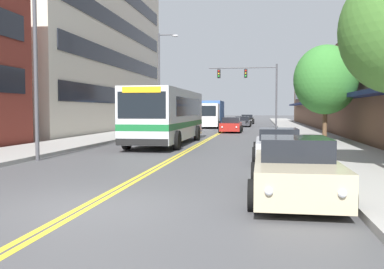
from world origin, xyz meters
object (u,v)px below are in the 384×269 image
(traffic_signal_mast, at_px, (253,83))
(street_lamp_left_far, at_px, (161,75))
(car_dark_grey_moving_third, at_px, (242,122))
(box_truck, at_px, (211,114))
(city_bus, at_px, (168,114))
(car_beige_parked_right_foreground, at_px, (295,170))
(car_black_moving_second, at_px, (247,119))
(car_silver_parked_right_mid, at_px, (278,145))
(street_lamp_left_near, at_px, (43,41))
(car_red_moving_lead, at_px, (231,125))
(street_tree_right_mid, at_px, (326,80))
(fire_hydrant, at_px, (319,147))
(car_champagne_parked_left_near, at_px, (170,127))

(traffic_signal_mast, distance_m, street_lamp_left_far, 11.69)
(car_dark_grey_moving_third, distance_m, box_truck, 5.21)
(car_dark_grey_moving_third, xyz_separation_m, box_truck, (-3.46, -3.76, 1.03))
(city_bus, height_order, car_beige_parked_right_foreground, city_bus)
(car_black_moving_second, bearing_deg, car_dark_grey_moving_third, -91.36)
(car_silver_parked_right_mid, distance_m, street_lamp_left_near, 10.34)
(city_bus, relative_size, street_lamp_left_far, 1.29)
(traffic_signal_mast, xyz_separation_m, street_lamp_left_near, (-7.76, -29.65, -0.12))
(car_red_moving_lead, xyz_separation_m, street_lamp_left_near, (-5.90, -23.36, 4.16))
(city_bus, distance_m, street_lamp_left_far, 12.68)
(city_bus, distance_m, street_tree_right_mid, 9.72)
(street_lamp_left_far, height_order, fire_hydrant, street_lamp_left_far)
(car_black_moving_second, bearing_deg, city_bus, -95.15)
(street_tree_right_mid, bearing_deg, car_dark_grey_moving_third, 102.99)
(car_red_moving_lead, bearing_deg, box_truck, 106.64)
(car_champagne_parked_left_near, distance_m, car_silver_parked_right_mid, 21.07)
(traffic_signal_mast, xyz_separation_m, street_lamp_left_far, (-7.88, -8.64, 0.18))
(car_champagne_parked_left_near, height_order, traffic_signal_mast, traffic_signal_mast)
(car_black_moving_second, bearing_deg, car_champagne_parked_left_near, -102.23)
(street_lamp_left_far, bearing_deg, traffic_signal_mast, 47.63)
(car_dark_grey_moving_third, height_order, street_lamp_left_far, street_lamp_left_far)
(car_dark_grey_moving_third, bearing_deg, car_silver_parked_right_mid, -85.19)
(street_lamp_left_far, bearing_deg, car_dark_grey_moving_third, 68.49)
(car_silver_parked_right_mid, height_order, street_tree_right_mid, street_tree_right_mid)
(car_beige_parked_right_foreground, distance_m, street_lamp_left_far, 28.87)
(city_bus, distance_m, car_beige_parked_right_foreground, 16.38)
(city_bus, xyz_separation_m, street_tree_right_mid, (9.36, 1.61, 2.06))
(street_tree_right_mid, bearing_deg, car_silver_parked_right_mid, -108.70)
(traffic_signal_mast, bearing_deg, car_champagne_parked_left_near, -128.77)
(car_red_moving_lead, xyz_separation_m, car_black_moving_second, (0.67, 24.70, 0.00))
(car_champagne_parked_left_near, bearing_deg, street_lamp_left_near, -91.82)
(car_red_moving_lead, xyz_separation_m, car_dark_grey_moving_third, (0.41, 13.96, -0.05))
(car_beige_parked_right_foreground, relative_size, street_tree_right_mid, 0.82)
(box_truck, xyz_separation_m, street_lamp_left_far, (-2.97, -12.54, 3.48))
(car_dark_grey_moving_third, height_order, street_lamp_left_near, street_lamp_left_near)
(city_bus, distance_m, car_red_moving_lead, 14.50)
(car_black_moving_second, xyz_separation_m, box_truck, (-3.71, -14.50, 0.97))
(car_silver_parked_right_mid, distance_m, street_tree_right_mid, 10.24)
(car_red_moving_lead, xyz_separation_m, traffic_signal_mast, (1.86, 6.29, 4.28))
(car_champagne_parked_left_near, distance_m, car_black_moving_second, 27.88)
(car_champagne_parked_left_near, distance_m, street_lamp_left_near, 21.24)
(fire_hydrant, bearing_deg, car_champagne_parked_left_near, 118.26)
(city_bus, bearing_deg, street_lamp_left_near, -108.45)
(car_dark_grey_moving_third, relative_size, street_lamp_left_near, 0.57)
(car_beige_parked_right_foreground, xyz_separation_m, street_lamp_left_far, (-9.52, 26.89, 4.44))
(car_beige_parked_right_foreground, bearing_deg, street_lamp_left_far, 109.50)
(car_champagne_parked_left_near, distance_m, car_red_moving_lead, 5.82)
(city_bus, height_order, car_silver_parked_right_mid, city_bus)
(car_beige_parked_right_foreground, relative_size, car_silver_parked_right_mid, 1.06)
(city_bus, distance_m, car_dark_grey_moving_third, 28.34)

